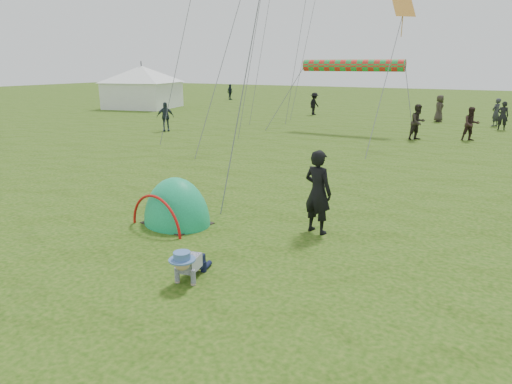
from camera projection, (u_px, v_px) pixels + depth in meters
The scene contains 15 objects.
ground at pixel (129, 287), 7.83m from camera, with size 140.00×140.00×0.00m, color #164107.
crawling_toddler at pixel (188, 263), 8.00m from camera, with size 0.59×0.84×0.64m, color black, non-canonical shape.
popup_tent at pixel (177, 223), 10.96m from camera, with size 1.73×1.43×2.24m, color #158E50.
standing_adult at pixel (318, 192), 10.13m from camera, with size 0.69×0.45×1.90m, color black.
event_marquee at pixel (142, 85), 39.18m from camera, with size 5.51×5.51×3.79m, color white, non-canonical shape.
crowd_person_1 at pixel (418, 122), 22.74m from camera, with size 0.86×0.67×1.77m, color black.
crowd_person_2 at pixel (230, 92), 48.26m from camera, with size 0.96×0.40×1.63m, color #19222E.
crowd_person_4 at pixel (439, 108), 29.91m from camera, with size 0.85×0.55×1.73m, color #332C25.
crowd_person_6 at pixel (496, 112), 27.76m from camera, with size 0.62×0.40×1.69m, color #2F3136.
crowd_person_7 at pixel (471, 124), 22.51m from camera, with size 0.80×0.63×1.65m, color #30201C.
crowd_person_8 at pixel (165, 117), 25.74m from camera, with size 0.95×0.40×1.63m, color #2B3741.
crowd_person_9 at pixel (314, 104), 34.00m from camera, with size 1.05×0.61×1.63m, color black.
crowd_person_12 at pixel (503, 116), 26.17m from camera, with size 0.60×0.39×1.64m, color black.
rainbow_tube_kite at pixel (352, 65), 24.94m from camera, with size 0.64×0.64×5.62m, color red.
diamond_kite_2 at pixel (404, 6), 20.88m from camera, with size 1.06×1.06×0.00m, color orange.
Camera 1 is at (5.29, -5.21, 3.69)m, focal length 32.00 mm.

